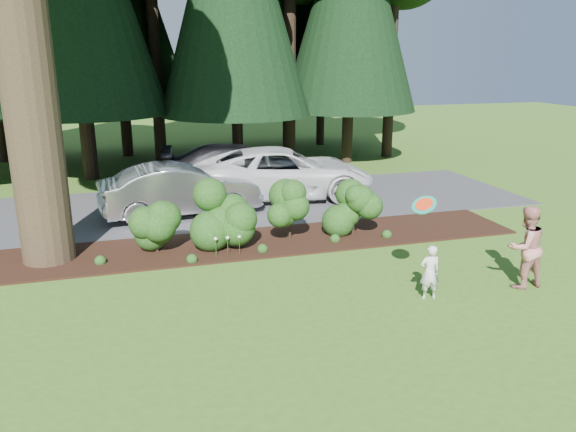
# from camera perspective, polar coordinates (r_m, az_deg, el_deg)

# --- Properties ---
(ground) EXTENTS (80.00, 80.00, 0.00)m
(ground) POSITION_cam_1_polar(r_m,az_deg,el_deg) (12.20, -2.64, -7.83)
(ground) COLOR #3D641C
(ground) RESTS_ON ground
(mulch_bed) EXTENTS (16.00, 2.50, 0.05)m
(mulch_bed) POSITION_cam_1_polar(r_m,az_deg,el_deg) (15.16, -5.58, -2.92)
(mulch_bed) COLOR black
(mulch_bed) RESTS_ON ground
(driveway) EXTENTS (22.00, 6.00, 0.03)m
(driveway) POSITION_cam_1_polar(r_m,az_deg,el_deg) (19.18, -7.99, 1.06)
(driveway) COLOR #38383A
(driveway) RESTS_ON ground
(shrub_row) EXTENTS (6.53, 1.60, 1.61)m
(shrub_row) POSITION_cam_1_polar(r_m,az_deg,el_deg) (14.97, -2.69, 0.05)
(shrub_row) COLOR #173A11
(shrub_row) RESTS_ON ground
(lily_cluster) EXTENTS (0.69, 0.09, 0.57)m
(lily_cluster) POSITION_cam_1_polar(r_m,az_deg,el_deg) (14.16, -6.17, -2.30)
(lily_cluster) COLOR #173A11
(lily_cluster) RESTS_ON ground
(car_silver_wagon) EXTENTS (5.12, 2.31, 1.63)m
(car_silver_wagon) POSITION_cam_1_polar(r_m,az_deg,el_deg) (17.95, -10.87, 2.62)
(car_silver_wagon) COLOR #B6B6BB
(car_silver_wagon) RESTS_ON driveway
(car_white_suv) EXTENTS (6.69, 3.72, 1.77)m
(car_white_suv) POSITION_cam_1_polar(r_m,az_deg,el_deg) (19.87, -0.47, 4.42)
(car_white_suv) COLOR silver
(car_white_suv) RESTS_ON driveway
(car_dark_suv) EXTENTS (5.82, 2.78, 1.64)m
(car_dark_suv) POSITION_cam_1_polar(r_m,az_deg,el_deg) (21.44, -5.07, 5.05)
(car_dark_suv) COLOR black
(car_dark_suv) RESTS_ON driveway
(child) EXTENTS (0.46, 0.33, 1.18)m
(child) POSITION_cam_1_polar(r_m,az_deg,el_deg) (12.07, 14.21, -5.57)
(child) COLOR silver
(child) RESTS_ON ground
(adult) EXTENTS (0.93, 0.75, 1.83)m
(adult) POSITION_cam_1_polar(r_m,az_deg,el_deg) (13.25, 22.97, -2.93)
(adult) COLOR #AD1718
(adult) RESTS_ON ground
(frisbee) EXTENTS (0.52, 0.50, 0.40)m
(frisbee) POSITION_cam_1_polar(r_m,az_deg,el_deg) (11.81, 13.66, 1.11)
(frisbee) COLOR #1B9779
(frisbee) RESTS_ON ground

